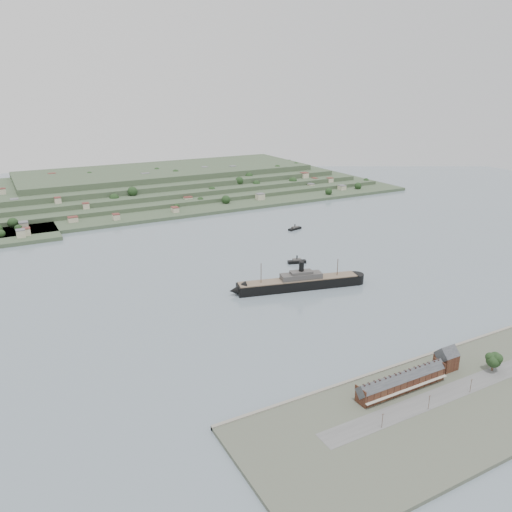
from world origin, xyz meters
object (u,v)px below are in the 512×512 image
fig_tree (495,360)px  steamship (295,283)px  tugboat (297,261)px  terrace_row (401,382)px  gabled_building (446,358)px

fig_tree → steamship: bearing=101.2°
steamship → tugboat: size_ratio=6.40×
terrace_row → fig_tree: 59.85m
terrace_row → gabled_building: (37.50, 4.02, 1.34)m
terrace_row → gabled_building: gabled_building is taller
terrace_row → steamship: (27.85, 146.35, -1.86)m
terrace_row → fig_tree: (58.87, -10.62, 2.06)m
gabled_building → tugboat: 194.39m
terrace_row → tugboat: terrace_row is taller
gabled_building → fig_tree: 25.91m
terrace_row → steamship: bearing=79.2°
tugboat → fig_tree: (-3.09, -207.38, 7.06)m
terrace_row → gabled_building: size_ratio=3.95×
fig_tree → terrace_row: bearing=169.8°
tugboat → terrace_row: bearing=-107.5°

